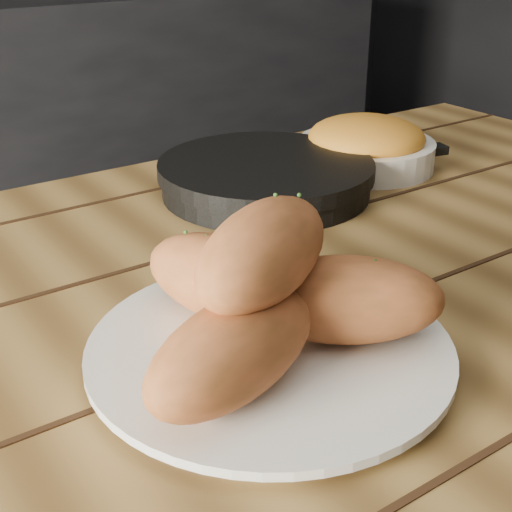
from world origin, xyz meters
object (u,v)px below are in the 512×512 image
Objects in this scene: skillet at (267,177)px; table at (197,385)px; plate at (270,352)px; bowl at (366,145)px; bread_rolls at (267,294)px.

table is at bearing -138.94° from skillet.
bowl is at bearing 38.87° from plate.
bread_rolls is 0.41m from skillet.
plate is at bearing -141.13° from bowl.
skillet reaches higher than plate.
plate is 1.03× the size of bread_rolls.
table is at bearing 91.34° from plate.
bread_rolls is at bearing -141.23° from bowl.
table is 3.94× the size of skillet.
plate is 0.73× the size of skillet.
plate is at bearing -125.31° from skillet.
bread_rolls is 0.54m from bowl.
bread_rolls is at bearing -125.70° from skillet.
plate reaches higher than table.
bread_rolls is 1.48× the size of bowl.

